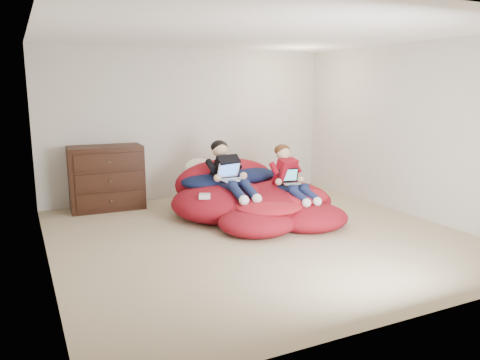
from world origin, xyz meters
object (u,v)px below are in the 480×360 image
object	(u,v)px
beanbag_pile	(255,200)
laptop_black	(291,180)
younger_boy	(290,174)
laptop_white	(231,175)
dresser	(107,178)
older_boy	(228,170)

from	to	relation	value
beanbag_pile	laptop_black	bearing A→B (deg)	-37.49
younger_boy	laptop_white	size ratio (longest dim) A/B	2.83
younger_boy	laptop_black	world-z (taller)	younger_boy
dresser	older_boy	xyz separation A→B (m)	(1.51, -1.24, 0.20)
laptop_black	beanbag_pile	bearing A→B (deg)	142.51
older_boy	younger_boy	size ratio (longest dim) A/B	1.27
dresser	older_boy	distance (m)	1.97
older_boy	laptop_black	bearing A→B (deg)	-30.55
older_boy	laptop_white	xyz separation A→B (m)	(0.00, -0.10, -0.06)
older_boy	laptop_black	world-z (taller)	older_boy
laptop_white	laptop_black	size ratio (longest dim) A/B	1.03
older_boy	laptop_white	size ratio (longest dim) A/B	3.59
laptop_black	older_boy	bearing A→B (deg)	149.45
younger_boy	older_boy	bearing A→B (deg)	151.05
older_boy	younger_boy	world-z (taller)	older_boy
laptop_white	dresser	bearing A→B (deg)	138.40
older_boy	laptop_white	bearing A→B (deg)	-90.00
younger_boy	beanbag_pile	bearing A→B (deg)	145.13
beanbag_pile	laptop_black	xyz separation A→B (m)	(0.41, -0.31, 0.32)
dresser	laptop_black	size ratio (longest dim) A/B	3.40
dresser	older_boy	world-z (taller)	older_boy
beanbag_pile	laptop_white	xyz separation A→B (m)	(-0.36, 0.05, 0.39)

